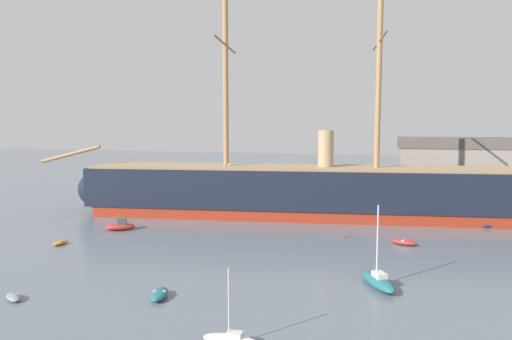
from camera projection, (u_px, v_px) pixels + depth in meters
tall_ship at (299, 191)px, 66.91m from camera, size 75.48×18.76×36.43m
dinghy_foreground_left at (13, 297)px, 35.10m from camera, size 2.25×1.86×0.49m
sailboat_foreground_right at (232, 340)px, 27.72m from camera, size 3.82×1.22×4.95m
dinghy_near_centre at (159, 294)px, 35.48m from camera, size 1.83×2.95×0.65m
dinghy_mid_left at (60, 243)px, 51.36m from camera, size 1.19×2.08×0.46m
sailboat_mid_right at (378, 280)px, 37.94m from camera, size 3.85×5.46×6.93m
motorboat_alongside_bow at (120, 226)px, 58.56m from camera, size 4.06×3.20×1.58m
dinghy_alongside_stern at (404, 242)px, 51.32m from camera, size 3.09×2.06×0.67m
dinghy_far_left at (124, 199)px, 81.97m from camera, size 1.82×2.61×0.57m
dinghy_far_right at (490, 225)px, 59.92m from camera, size 2.82×2.53×0.63m
dinghy_distant_centre at (290, 199)px, 81.62m from camera, size 1.90×1.04×0.43m
seagull_in_flight at (229, 164)px, 44.39m from camera, size 0.55×1.33×0.14m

